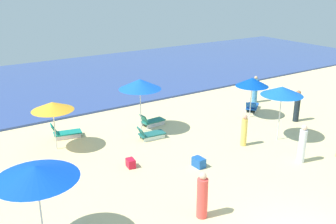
{
  "coord_description": "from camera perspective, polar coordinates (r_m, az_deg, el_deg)",
  "views": [
    {
      "loc": [
        -8.45,
        -5.71,
        7.52
      ],
      "look_at": [
        1.3,
        9.07,
        1.3
      ],
      "focal_mm": 41.4,
      "sensor_mm": 36.0,
      "label": 1
    }
  ],
  "objects": [
    {
      "name": "lounge_chair_4_0",
      "position": [
        20.52,
        -2.42,
        -1.36
      ],
      "size": [
        1.36,
        0.65,
        0.72
      ],
      "rotation": [
        0.0,
        0.0,
        1.63
      ],
      "color": "silver",
      "rests_on": "ground_plane"
    },
    {
      "name": "cooler_box_2",
      "position": [
        16.29,
        -5.52,
        -7.5
      ],
      "size": [
        0.36,
        0.48,
        0.36
      ],
      "primitive_type": "cube",
      "rotation": [
        0.0,
        0.0,
        1.44
      ],
      "color": "red",
      "rests_on": "ground_plane"
    },
    {
      "name": "lounge_chair_4_1",
      "position": [
        18.93,
        -2.62,
        -3.27
      ],
      "size": [
        1.38,
        0.72,
        0.66
      ],
      "rotation": [
        0.0,
        0.0,
        1.48
      ],
      "color": "silver",
      "rests_on": "ground_plane"
    },
    {
      "name": "beachgoer_5",
      "position": [
        12.91,
        5.07,
        -12.3
      ],
      "size": [
        0.5,
        0.5,
        1.63
      ],
      "rotation": [
        0.0,
        0.0,
        0.55
      ],
      "color": "#F14D48",
      "rests_on": "ground_plane"
    },
    {
      "name": "beachgoer_6",
      "position": [
        24.81,
        12.69,
        3.17
      ],
      "size": [
        0.45,
        0.45,
        1.7
      ],
      "rotation": [
        0.0,
        0.0,
        2.47
      ],
      "color": "#438ABD",
      "rests_on": "ground_plane"
    },
    {
      "name": "lounge_chair_1_0",
      "position": [
        19.7,
        -14.91,
        -2.95
      ],
      "size": [
        1.53,
        0.88,
        0.76
      ],
      "rotation": [
        0.0,
        0.0,
        1.37
      ],
      "color": "silver",
      "rests_on": "ground_plane"
    },
    {
      "name": "umbrella_2",
      "position": [
        18.84,
        16.45,
        2.99
      ],
      "size": [
        1.98,
        1.98,
        2.67
      ],
      "color": "silver",
      "rests_on": "ground_plane"
    },
    {
      "name": "beachgoer_1",
      "position": [
        17.33,
        19.16,
        -4.55
      ],
      "size": [
        0.44,
        0.44,
        1.7
      ],
      "rotation": [
        0.0,
        0.0,
        2.57
      ],
      "color": "white",
      "rests_on": "ground_plane"
    },
    {
      "name": "ocean",
      "position": [
        30.06,
        -16.07,
        4.23
      ],
      "size": [
        60.0,
        15.67,
        0.12
      ],
      "primitive_type": "cube",
      "color": "#32498F",
      "rests_on": "ground_plane"
    },
    {
      "name": "beachgoer_4",
      "position": [
        22.12,
        18.46,
        0.77
      ],
      "size": [
        0.38,
        0.38,
        1.75
      ],
      "rotation": [
        0.0,
        0.0,
        1.85
      ],
      "color": "#1A252D",
      "rests_on": "ground_plane"
    },
    {
      "name": "umbrella_0",
      "position": [
        21.78,
        12.29,
        4.34
      ],
      "size": [
        1.82,
        1.82,
        2.28
      ],
      "color": "silver",
      "rests_on": "ground_plane"
    },
    {
      "name": "beachgoer_0",
      "position": [
        18.35,
        11.15,
        -2.73
      ],
      "size": [
        0.39,
        0.39,
        1.53
      ],
      "rotation": [
        0.0,
        0.0,
        5.71
      ],
      "color": "#F9D55F",
      "rests_on": "ground_plane"
    },
    {
      "name": "umbrella_1",
      "position": [
        17.89,
        -16.66,
        0.81
      ],
      "size": [
        1.87,
        1.87,
        2.27
      ],
      "color": "silver",
      "rests_on": "ground_plane"
    },
    {
      "name": "cooler_box_1",
      "position": [
        16.29,
        4.55,
        -7.39
      ],
      "size": [
        0.38,
        0.56,
        0.4
      ],
      "primitive_type": "cube",
      "rotation": [
        0.0,
        0.0,
        1.62
      ],
      "color": "#1953AB",
      "rests_on": "ground_plane"
    },
    {
      "name": "umbrella_3",
      "position": [
        11.29,
        -18.89,
        -8.43
      ],
      "size": [
        2.37,
        2.37,
        2.65
      ],
      "color": "silver",
      "rests_on": "ground_plane"
    },
    {
      "name": "lounge_chair_0_0",
      "position": [
        23.42,
        12.28,
        0.78
      ],
      "size": [
        1.56,
        1.38,
        0.67
      ],
      "rotation": [
        0.0,
        0.0,
        2.22
      ],
      "color": "silver",
      "rests_on": "ground_plane"
    },
    {
      "name": "umbrella_4",
      "position": [
        19.1,
        -4.15,
        4.12
      ],
      "size": [
        2.11,
        2.11,
        2.77
      ],
      "color": "silver",
      "rests_on": "ground_plane"
    }
  ]
}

